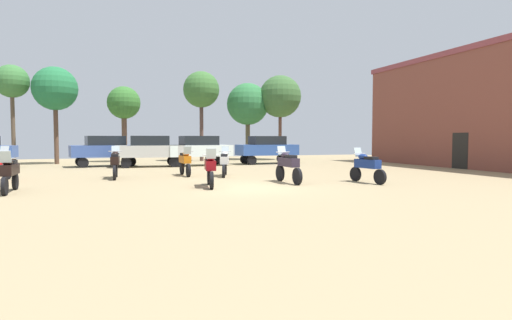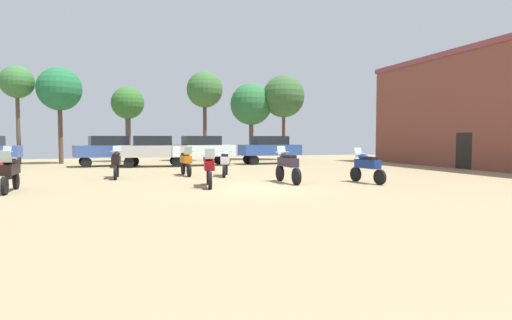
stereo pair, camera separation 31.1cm
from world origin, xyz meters
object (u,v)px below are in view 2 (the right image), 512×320
(car_2, at_px, (270,148))
(motorcycle_6, at_px, (288,165))
(motorcycle_7, at_px, (225,162))
(car_1, at_px, (201,148))
(brick_building, at_px, (496,109))
(motorcycle_5, at_px, (116,162))
(motorcycle_3, at_px, (209,168))
(motorcycle_2, at_px, (10,171))
(motorcycle_1, at_px, (186,161))
(tree_7, at_px, (59,90))
(motorcycle_4, at_px, (367,166))
(car_4, at_px, (109,148))
(car_5, at_px, (153,149))
(tree_8, at_px, (251,105))
(tree_6, at_px, (128,104))
(tree_3, at_px, (17,83))
(tree_4, at_px, (284,97))
(tree_1, at_px, (205,90))

(car_2, bearing_deg, motorcycle_6, 160.20)
(motorcycle_7, bearing_deg, car_1, 105.52)
(motorcycle_6, bearing_deg, motorcycle_7, 112.73)
(brick_building, distance_m, motorcycle_5, 22.87)
(brick_building, height_order, motorcycle_3, brick_building)
(motorcycle_2, relative_size, car_1, 0.50)
(motorcycle_1, relative_size, tree_7, 0.30)
(motorcycle_4, height_order, car_4, car_4)
(motorcycle_2, height_order, motorcycle_5, motorcycle_5)
(motorcycle_4, distance_m, car_4, 17.58)
(motorcycle_3, relative_size, tree_7, 0.31)
(motorcycle_3, distance_m, car_5, 12.04)
(motorcycle_1, distance_m, motorcycle_3, 4.97)
(motorcycle_2, xyz_separation_m, motorcycle_7, (8.40, 3.49, -0.00))
(tree_8, bearing_deg, tree_6, -179.43)
(tree_3, bearing_deg, car_2, -16.84)
(brick_building, xyz_separation_m, motorcycle_6, (-15.93, -4.33, -2.92))
(tree_8, bearing_deg, motorcycle_3, -111.90)
(motorcycle_1, bearing_deg, tree_3, -54.77)
(motorcycle_7, bearing_deg, tree_6, 124.44)
(tree_4, relative_size, tree_6, 1.22)
(motorcycle_2, bearing_deg, tree_6, -103.90)
(motorcycle_7, height_order, tree_1, tree_1)
(tree_8, bearing_deg, motorcycle_2, -128.41)
(car_1, distance_m, car_4, 6.08)
(tree_3, bearing_deg, tree_8, 2.82)
(motorcycle_6, relative_size, car_4, 0.51)
(motorcycle_6, xyz_separation_m, car_2, (3.62, 12.13, 0.42))
(motorcycle_7, bearing_deg, car_5, 127.98)
(motorcycle_1, height_order, car_1, car_1)
(tree_6, bearing_deg, car_4, -104.44)
(car_5, height_order, tree_7, tree_7)
(motorcycle_3, relative_size, car_1, 0.49)
(motorcycle_5, relative_size, car_2, 0.50)
(motorcycle_4, xyz_separation_m, tree_1, (-3.18, 18.44, 5.02))
(car_4, bearing_deg, car_2, -105.38)
(tree_1, bearing_deg, motorcycle_7, -96.81)
(motorcycle_2, bearing_deg, car_2, -140.21)
(tree_6, bearing_deg, car_2, -31.60)
(motorcycle_3, xyz_separation_m, car_4, (-4.00, 13.44, 0.44))
(motorcycle_2, xyz_separation_m, motorcycle_5, (3.37, 4.02, 0.02))
(motorcycle_5, distance_m, car_1, 9.16)
(tree_6, relative_size, tree_8, 0.89)
(motorcycle_1, relative_size, motorcycle_6, 0.91)
(tree_1, bearing_deg, car_4, -149.30)
(car_1, relative_size, car_2, 1.02)
(motorcycle_6, height_order, tree_8, tree_8)
(motorcycle_5, relative_size, tree_8, 0.33)
(motorcycle_4, relative_size, car_1, 0.46)
(brick_building, bearing_deg, tree_3, 156.20)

